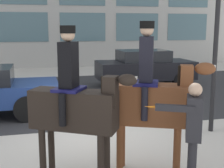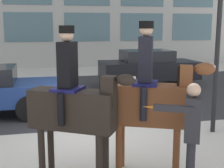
{
  "view_description": "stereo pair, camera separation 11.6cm",
  "coord_description": "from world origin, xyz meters",
  "views": [
    {
      "loc": [
        -1.14,
        -6.8,
        2.49
      ],
      "look_at": [
        0.23,
        -1.2,
        1.43
      ],
      "focal_mm": 50.0,
      "sensor_mm": 36.0,
      "label": 1
    },
    {
      "loc": [
        -1.03,
        -6.83,
        2.49
      ],
      "look_at": [
        0.23,
        -1.2,
        1.43
      ],
      "focal_mm": 50.0,
      "sensor_mm": 36.0,
      "label": 2
    }
  ],
  "objects": [
    {
      "name": "street_car_far_lane",
      "position": [
        3.34,
        5.7,
        0.8
      ],
      "size": [
        4.07,
        1.85,
        1.53
      ],
      "color": "black",
      "rests_on": "ground_plane"
    },
    {
      "name": "mounted_horse_lead",
      "position": [
        -0.57,
        -2.01,
        1.27
      ],
      "size": [
        1.65,
        1.13,
        2.51
      ],
      "rotation": [
        0.0,
        0.0,
        -0.52
      ],
      "color": "black",
      "rests_on": "ground_plane"
    },
    {
      "name": "ground_plane",
      "position": [
        0.0,
        0.0,
        0.0
      ],
      "size": [
        80.0,
        80.0,
        0.0
      ],
      "primitive_type": "plane",
      "color": "beige"
    },
    {
      "name": "traffic_light",
      "position": [
        2.91,
        -0.34,
        2.72
      ],
      "size": [
        0.24,
        0.29,
        4.07
      ],
      "color": "black",
      "rests_on": "ground_plane"
    },
    {
      "name": "road_surface",
      "position": [
        0.0,
        4.75,
        0.0
      ],
      "size": [
        24.3,
        8.5,
        0.01
      ],
      "color": "#2D2D30",
      "rests_on": "ground_plane"
    },
    {
      "name": "pedestrian_bystander",
      "position": [
        1.05,
        -2.82,
        1.0
      ],
      "size": [
        0.92,
        0.46,
        1.7
      ],
      "rotation": [
        0.0,
        0.0,
        2.68
      ],
      "color": "#232328",
      "rests_on": "ground_plane"
    },
    {
      "name": "mounted_horse_companion",
      "position": [
        0.71,
        -2.01,
        1.3
      ],
      "size": [
        1.7,
        0.97,
        2.58
      ],
      "rotation": [
        0.0,
        0.0,
        -0.4
      ],
      "color": "brown",
      "rests_on": "ground_plane"
    }
  ]
}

